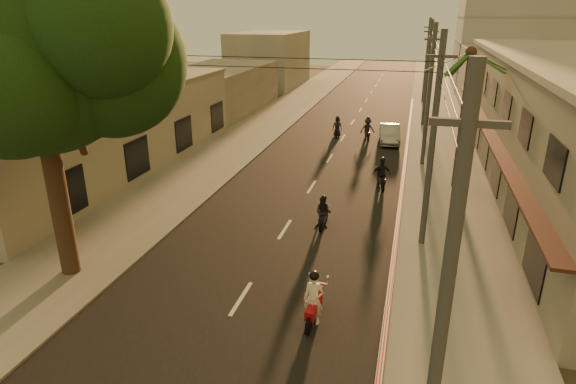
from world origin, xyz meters
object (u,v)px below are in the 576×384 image
palm_tree (470,61)px  parked_car (389,134)px  scooter_red (314,300)px  scooter_far_b (368,129)px  scooter_mid_a (323,213)px  broadleaf_tree (45,48)px  scooter_mid_b (381,174)px  scooter_far_a (337,127)px

palm_tree → parked_car: bearing=114.5°
scooter_red → scooter_far_b: 24.52m
scooter_mid_a → scooter_far_b: size_ratio=0.90×
broadleaf_tree → palm_tree: (14.61, 13.86, -1.33)m
palm_tree → scooter_far_b: size_ratio=4.42×
scooter_red → scooter_far_b: scooter_red is taller
palm_tree → parked_car: palm_tree is taller
broadleaf_tree → scooter_mid_b: broadleaf_tree is taller
scooter_red → scooter_mid_a: scooter_red is taller
scooter_red → scooter_mid_b: 13.59m
scooter_red → parked_car: (0.92, 24.12, -0.16)m
broadleaf_tree → palm_tree: size_ratio=1.48×
scooter_red → scooter_far_a: scooter_red is taller
palm_tree → scooter_red: palm_tree is taller
scooter_mid_b → scooter_mid_a: bearing=-124.7°
scooter_red → scooter_mid_a: (-1.09, 7.37, -0.10)m
scooter_far_a → parked_car: size_ratio=0.41×
scooter_far_b → parked_car: (1.74, -0.38, -0.17)m
scooter_mid_b → scooter_far_b: (-1.94, 10.96, 0.01)m
scooter_far_a → scooter_mid_b: bearing=-73.1°
broadleaf_tree → palm_tree: broadleaf_tree is taller
palm_tree → parked_car: 12.22m
scooter_mid_b → scooter_far_b: size_ratio=1.00×
scooter_mid_b → parked_car: bearing=76.0°
scooter_mid_a → palm_tree: bearing=50.6°
broadleaf_tree → scooter_red: bearing=-5.0°
scooter_far_b → broadleaf_tree: bearing=-123.8°
broadleaf_tree → scooter_far_a: bearing=75.8°
palm_tree → broadleaf_tree: bearing=-136.5°
palm_tree → parked_car: size_ratio=1.91×
scooter_far_a → palm_tree: bearing=-54.6°
parked_car → broadleaf_tree: bearing=-120.1°
scooter_mid_a → scooter_far_b: bearing=90.5°
scooter_mid_a → scooter_mid_b: (2.21, 6.17, 0.10)m
broadleaf_tree → parked_car: size_ratio=2.82×
palm_tree → parked_car: (-4.30, 9.44, -6.47)m
scooter_mid_a → scooter_red: bearing=-80.2°
scooter_red → parked_car: 24.14m
scooter_far_a → scooter_far_b: (2.48, -0.42, 0.08)m
scooter_red → parked_car: size_ratio=0.46×
scooter_mid_b → scooter_far_b: bearing=85.0°
scooter_far_b → parked_car: scooter_far_b is taller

